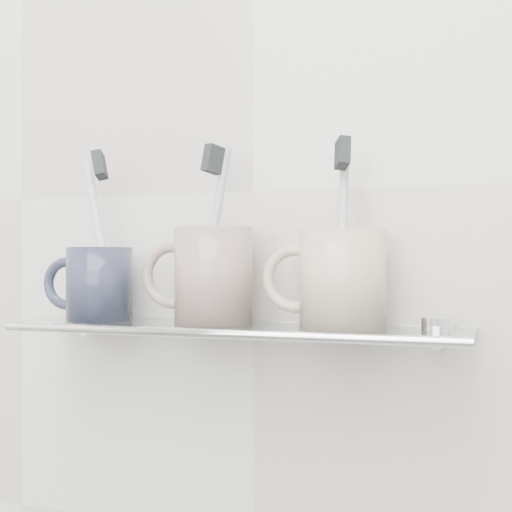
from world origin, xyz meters
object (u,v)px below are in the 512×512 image
at_px(shelf_glass, 234,329).
at_px(mug_right, 343,279).
at_px(mug_center, 213,276).
at_px(mug_left, 99,284).

bearing_deg(shelf_glass, mug_right, 2.43).
relative_size(mug_center, mug_right, 1.05).
xyz_separation_m(mug_left, mug_right, (0.29, 0.00, 0.01)).
xyz_separation_m(mug_center, mug_right, (0.14, 0.00, -0.00)).
relative_size(shelf_glass, mug_left, 5.89).
height_order(shelf_glass, mug_left, mug_left).
bearing_deg(mug_left, shelf_glass, 9.58).
xyz_separation_m(shelf_glass, mug_right, (0.12, 0.00, 0.05)).
bearing_deg(mug_right, shelf_glass, 168.32).
distance_m(shelf_glass, mug_left, 0.18).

